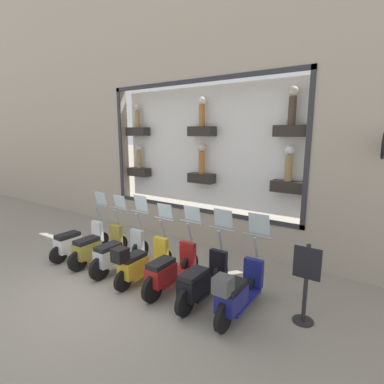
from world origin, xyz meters
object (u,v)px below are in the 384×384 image
at_px(scooter_silver_4, 118,253).
at_px(shop_sign_post, 306,282).
at_px(scooter_yellow_3, 140,262).
at_px(scooter_black_1, 202,281).
at_px(scooter_red_2, 170,270).
at_px(scooter_navy_0, 237,292).
at_px(scooter_olive_5, 97,247).
at_px(scooter_white_6, 78,241).

relative_size(scooter_silver_4, shop_sign_post, 1.27).
bearing_deg(scooter_silver_4, scooter_yellow_3, -95.56).
bearing_deg(scooter_silver_4, shop_sign_post, -83.66).
bearing_deg(scooter_black_1, scooter_red_2, 89.93).
height_order(scooter_navy_0, shop_sign_post, scooter_navy_0).
relative_size(scooter_yellow_3, scooter_olive_5, 0.99).
height_order(scooter_red_2, scooter_olive_5, scooter_red_2).
xyz_separation_m(scooter_olive_5, shop_sign_post, (0.47, -4.92, 0.32)).
relative_size(scooter_red_2, scooter_yellow_3, 1.01).
xyz_separation_m(scooter_red_2, scooter_olive_5, (-0.00, 2.35, -0.02)).
distance_m(scooter_silver_4, scooter_olive_5, 0.78).
relative_size(scooter_navy_0, scooter_olive_5, 1.00).
distance_m(scooter_navy_0, scooter_white_6, 4.69).
height_order(scooter_black_1, shop_sign_post, scooter_black_1).
xyz_separation_m(scooter_navy_0, shop_sign_post, (0.52, -1.01, 0.26)).
distance_m(scooter_red_2, scooter_yellow_3, 0.79).
bearing_deg(scooter_white_6, scooter_silver_4, -89.68).
height_order(scooter_navy_0, scooter_white_6, scooter_navy_0).
bearing_deg(scooter_white_6, shop_sign_post, -85.30).
height_order(scooter_silver_4, scooter_white_6, scooter_silver_4).
distance_m(scooter_olive_5, scooter_white_6, 0.78).
height_order(scooter_red_2, scooter_white_6, scooter_red_2).
bearing_deg(scooter_yellow_3, scooter_silver_4, 84.44).
bearing_deg(scooter_black_1, scooter_olive_5, 90.07).
bearing_deg(scooter_black_1, scooter_white_6, 90.11).
relative_size(scooter_navy_0, scooter_red_2, 1.00).
relative_size(scooter_navy_0, scooter_white_6, 1.01).
bearing_deg(scooter_navy_0, scooter_yellow_3, 90.43).
height_order(scooter_black_1, scooter_silver_4, scooter_silver_4).
height_order(scooter_red_2, scooter_silver_4, scooter_silver_4).
distance_m(scooter_yellow_3, shop_sign_post, 3.42).
distance_m(scooter_navy_0, scooter_black_1, 0.79).
bearing_deg(scooter_navy_0, shop_sign_post, -62.89).
relative_size(scooter_yellow_3, shop_sign_post, 1.26).
relative_size(scooter_olive_5, scooter_white_6, 1.01).
xyz_separation_m(scooter_navy_0, scooter_silver_4, (0.06, 3.13, -0.04)).
relative_size(scooter_navy_0, scooter_silver_4, 1.00).
bearing_deg(scooter_red_2, scooter_navy_0, -92.13).
height_order(scooter_silver_4, scooter_olive_5, scooter_silver_4).
bearing_deg(scooter_white_6, scooter_black_1, -89.89).
height_order(scooter_red_2, shop_sign_post, scooter_red_2).
xyz_separation_m(scooter_red_2, shop_sign_post, (0.46, -2.58, 0.30)).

